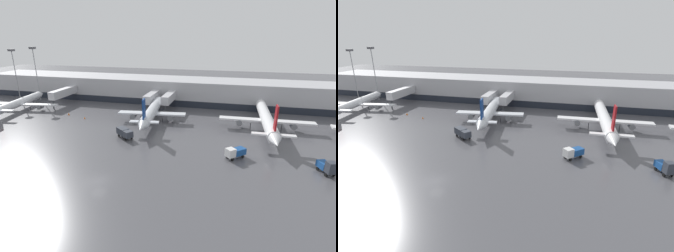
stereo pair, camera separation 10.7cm
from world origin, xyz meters
TOP-DOWN VIEW (x-y plane):
  - ground_plane at (0.00, 0.00)m, footprint 320.00×320.00m
  - terminal_building at (-0.19, 61.82)m, footprint 160.00×30.24m
  - parked_jet_0 at (32.01, 36.39)m, footprint 25.60×39.36m
  - parked_jet_1 at (-49.92, 35.85)m, footprint 27.53×31.18m
  - parked_jet_2 at (-0.94, 35.32)m, footprint 20.63×33.45m
  - service_truck_1 at (41.12, 13.29)m, footprint 2.92×4.28m
  - service_truck_2 at (24.01, 15.78)m, footprint 4.57×4.44m
  - service_truck_3 at (-3.69, 20.91)m, footprint 5.48×4.88m
  - traffic_cone_0 at (-29.74, 35.02)m, footprint 0.49×0.49m
  - traffic_cone_2 at (-22.44, 32.65)m, footprint 0.46×0.46m
  - apron_light_mast_1 at (-61.49, 48.88)m, footprint 1.80×1.80m
  - apron_light_mast_2 at (-53.41, 50.78)m, footprint 1.80×1.80m

SIDE VIEW (x-z plane):
  - ground_plane at x=0.00m, z-range 0.00..0.00m
  - traffic_cone_2 at x=-22.44m, z-range 0.00..0.68m
  - traffic_cone_0 at x=-29.74m, z-range 0.00..0.75m
  - service_truck_2 at x=24.01m, z-range 0.19..2.70m
  - service_truck_3 at x=-3.69m, z-range 0.31..2.70m
  - service_truck_1 at x=41.12m, z-range 0.06..2.99m
  - parked_jet_1 at x=-49.92m, z-range -1.83..7.03m
  - parked_jet_2 at x=-0.94m, z-range -1.70..7.95m
  - parked_jet_0 at x=32.01m, z-range -2.02..8.45m
  - terminal_building at x=-0.19m, z-range 0.00..9.00m
  - apron_light_mast_1 at x=-61.49m, z-range 5.58..25.48m
  - apron_light_mast_2 at x=-53.41m, z-range 5.72..26.43m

